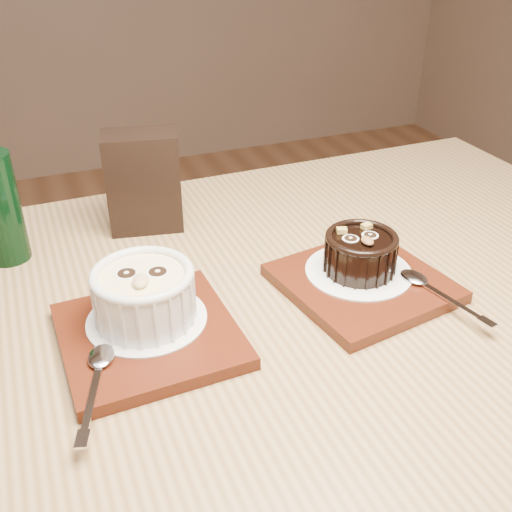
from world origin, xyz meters
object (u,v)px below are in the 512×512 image
Objects in this scene: table at (251,381)px; condiment_stand at (143,182)px; tray_right at (362,283)px; ramekin_white at (144,293)px; ramekin_dark at (361,251)px; tray_left at (149,335)px.

condiment_stand is at bearing 102.00° from table.
table is 6.73× the size of tray_right.
condiment_stand reaches higher than ramekin_white.
ramekin_white is at bearing 176.91° from tray_right.
ramekin_white is at bearing -177.11° from ramekin_dark.
table is 0.32m from condiment_stand.
ramekin_dark is (0.26, 0.02, 0.04)m from tray_left.
tray_left is 1.29× the size of condiment_stand.
table is at bearing -175.82° from tray_right.
condiment_stand reaches higher than ramekin_dark.
tray_right is at bearing -50.96° from condiment_stand.
tray_left is at bearing -82.29° from ramekin_white.
condiment_stand reaches higher than tray_right.
tray_left is at bearing -173.18° from ramekin_dark.
table is 8.65× the size of condiment_stand.
tray_right is 1.29× the size of condiment_stand.
tray_left is 0.26m from tray_right.
ramekin_dark is at bearing -49.05° from condiment_stand.
ramekin_white is 1.24× the size of ramekin_dark.
ramekin_white is 0.60× the size of tray_right.
condiment_stand reaches higher than table.
ramekin_white reaches higher than tray_right.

